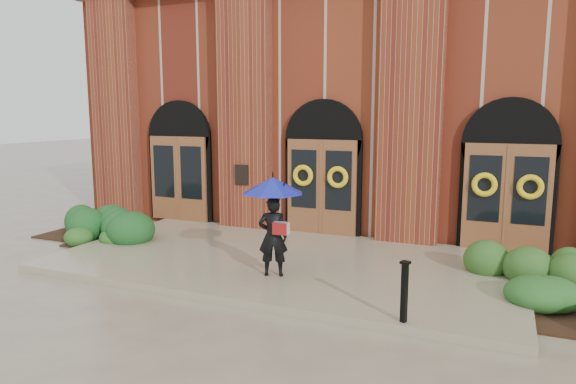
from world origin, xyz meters
The scene contains 9 objects.
ground centered at (0.00, 0.00, 0.00)m, with size 90.00×90.00×0.00m, color gray.
landing centered at (0.00, 0.15, 0.07)m, with size 10.00×5.30×0.15m, color gray.
church_building centered at (0.00, 8.78, 3.50)m, with size 16.20×12.53×7.00m.
man_with_umbrella centered at (0.31, -1.04, 1.52)m, with size 1.57×1.57×1.96m.
metal_post centered at (3.12, -2.35, 0.66)m, with size 0.17×0.17×0.97m.
hedge_wall_left centered at (-5.43, 0.50, 0.42)m, with size 3.29×1.32×0.85m, color #17451A.
hedge_wall_right centered at (5.32, 0.85, 0.37)m, with size 2.92×1.17×0.75m, color #284E1B.
hedge_front_left centered at (-5.10, 0.00, 0.23)m, with size 1.29×1.11×0.46m, color #26501B.
hedge_front_right centered at (5.54, -0.93, 0.27)m, with size 1.51×1.29×0.53m, color #21511D.
Camera 1 is at (4.40, -9.97, 3.36)m, focal length 32.00 mm.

